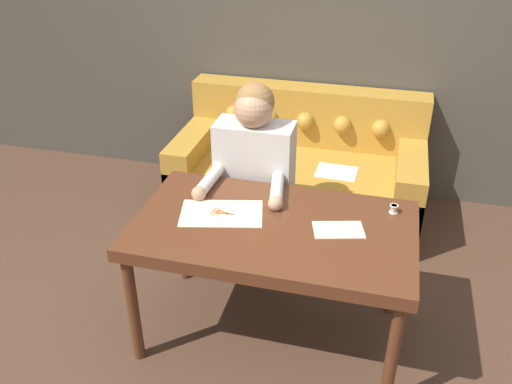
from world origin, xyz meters
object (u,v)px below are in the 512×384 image
object	(u,v)px
couch	(299,173)
scissors	(224,213)
person	(254,181)
thread_spool	(394,209)
dining_table	(273,236)

from	to	relation	value
couch	scissors	world-z (taller)	couch
couch	person	size ratio (longest dim) A/B	1.42
couch	thread_spool	world-z (taller)	couch
person	scissors	size ratio (longest dim) A/B	5.99
person	thread_spool	world-z (taller)	person
couch	scissors	distance (m)	1.42
dining_table	couch	world-z (taller)	couch
couch	dining_table	bearing A→B (deg)	-85.72
scissors	thread_spool	distance (m)	0.88
person	thread_spool	bearing A→B (deg)	-18.94
couch	thread_spool	xyz separation A→B (m)	(0.68, -1.11, 0.45)
dining_table	scissors	distance (m)	0.28
scissors	thread_spool	size ratio (longest dim) A/B	4.71
person	thread_spool	distance (m)	0.87
dining_table	couch	size ratio (longest dim) A/B	0.79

